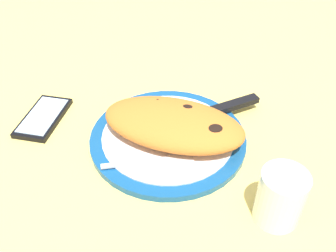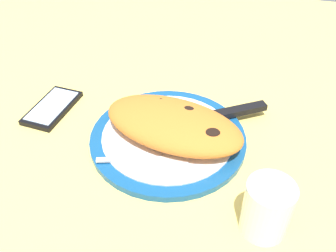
{
  "view_description": "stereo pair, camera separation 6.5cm",
  "coord_description": "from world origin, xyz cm",
  "px_view_note": "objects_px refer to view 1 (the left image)",
  "views": [
    {
      "loc": [
        4.71,
        -49.54,
        46.02
      ],
      "look_at": [
        0.0,
        0.0,
        3.56
      ],
      "focal_mm": 39.55,
      "sensor_mm": 36.0,
      "label": 1
    },
    {
      "loc": [
        11.16,
        -48.5,
        46.02
      ],
      "look_at": [
        0.0,
        0.0,
        3.56
      ],
      "focal_mm": 39.55,
      "sensor_mm": 36.0,
      "label": 2
    }
  ],
  "objects_px": {
    "plate": "(168,138)",
    "fork": "(157,160)",
    "calzone": "(173,124)",
    "water_glass": "(279,200)",
    "smartphone": "(43,117)",
    "knife": "(219,110)"
  },
  "relations": [
    {
      "from": "smartphone",
      "to": "calzone",
      "type": "bearing_deg",
      "value": -8.57
    },
    {
      "from": "plate",
      "to": "calzone",
      "type": "height_order",
      "value": "calzone"
    },
    {
      "from": "plate",
      "to": "knife",
      "type": "height_order",
      "value": "knife"
    },
    {
      "from": "fork",
      "to": "smartphone",
      "type": "relative_size",
      "value": 1.13
    },
    {
      "from": "calzone",
      "to": "knife",
      "type": "bearing_deg",
      "value": 42.38
    },
    {
      "from": "plate",
      "to": "fork",
      "type": "relative_size",
      "value": 1.85
    },
    {
      "from": "fork",
      "to": "knife",
      "type": "bearing_deg",
      "value": 53.71
    },
    {
      "from": "smartphone",
      "to": "fork",
      "type": "bearing_deg",
      "value": -24.31
    },
    {
      "from": "plate",
      "to": "smartphone",
      "type": "distance_m",
      "value": 0.25
    },
    {
      "from": "fork",
      "to": "knife",
      "type": "relative_size",
      "value": 0.68
    },
    {
      "from": "fork",
      "to": "water_glass",
      "type": "bearing_deg",
      "value": -23.36
    },
    {
      "from": "knife",
      "to": "smartphone",
      "type": "bearing_deg",
      "value": -173.78
    },
    {
      "from": "knife",
      "to": "smartphone",
      "type": "height_order",
      "value": "knife"
    },
    {
      "from": "fork",
      "to": "water_glass",
      "type": "height_order",
      "value": "water_glass"
    },
    {
      "from": "calzone",
      "to": "water_glass",
      "type": "height_order",
      "value": "water_glass"
    },
    {
      "from": "knife",
      "to": "water_glass",
      "type": "xyz_separation_m",
      "value": [
        0.08,
        -0.22,
        0.02
      ]
    },
    {
      "from": "water_glass",
      "to": "plate",
      "type": "bearing_deg",
      "value": 139.44
    },
    {
      "from": "plate",
      "to": "fork",
      "type": "distance_m",
      "value": 0.07
    },
    {
      "from": "water_glass",
      "to": "calzone",
      "type": "bearing_deg",
      "value": 138.0
    },
    {
      "from": "calzone",
      "to": "water_glass",
      "type": "bearing_deg",
      "value": -42.0
    },
    {
      "from": "calzone",
      "to": "fork",
      "type": "bearing_deg",
      "value": -108.16
    },
    {
      "from": "knife",
      "to": "calzone",
      "type": "bearing_deg",
      "value": -137.62
    }
  ]
}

